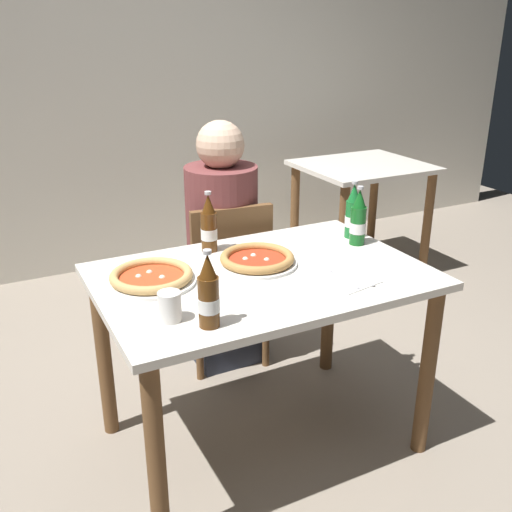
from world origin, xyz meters
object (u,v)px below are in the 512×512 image
Objects in this scene: dining_table_main at (262,301)px; chair_behind_table at (226,275)px; dining_table_background at (361,187)px; paper_cup at (170,306)px; beer_bottle_left at (353,214)px; diner_seated at (223,252)px; pizza_margherita_near at (257,260)px; beer_bottle_center at (209,295)px; pizza_marinara_far at (151,277)px; napkin_with_cutlery at (347,280)px; beer_bottle_extra at (209,226)px; beer_bottle_right at (358,220)px.

dining_table_main is 0.64m from chair_behind_table.
dining_table_background is 8.42× the size of paper_cup.
paper_cup is (-0.95, -0.37, -0.06)m from beer_bottle_left.
beer_bottle_left is at bearing 18.47° from dining_table_main.
diner_seated is 0.62m from pizza_margherita_near.
dining_table_background is 2.39m from paper_cup.
paper_cup is at bearing -147.77° from pizza_margherita_near.
dining_table_background is at bearing 42.16° from beer_bottle_center.
beer_bottle_center reaches higher than pizza_marinara_far.
napkin_with_cutlery is (0.11, -0.86, 0.17)m from diner_seated.
chair_behind_table is 0.70m from beer_bottle_left.
napkin_with_cutlery is at bearing 104.92° from chair_behind_table.
napkin_with_cutlery is at bearing -82.50° from diner_seated.
beer_bottle_extra is (-0.20, -0.31, 0.37)m from chair_behind_table.
dining_table_main is 0.55m from beer_bottle_right.
beer_bottle_center is at bearing -81.24° from pizza_marinara_far.
diner_seated is 0.73m from beer_bottle_right.
pizza_margherita_near is at bearing 46.42° from beer_bottle_center.
pizza_margherita_near is at bearing -100.63° from diner_seated.
dining_table_background is at bearing 51.69° from napkin_with_cutlery.
chair_behind_table is 8.95× the size of paper_cup.
dining_table_main is 0.67m from diner_seated.
beer_bottle_extra is (-0.08, 0.30, 0.22)m from dining_table_main.
pizza_marinara_far reaches higher than napkin_with_cutlery.
chair_behind_table is 3.44× the size of beer_bottle_extra.
beer_bottle_right is at bearing 132.33° from chair_behind_table.
dining_table_background is 3.79× the size of napkin_with_cutlery.
beer_bottle_right is at bearing -127.64° from dining_table_background.
napkin_with_cutlery is at bearing -130.94° from beer_bottle_right.
dining_table_main is 3.77× the size of pizza_marinara_far.
beer_bottle_extra is (-0.61, 0.13, 0.00)m from beer_bottle_left.
chair_behind_table is 1.06× the size of dining_table_background.
diner_seated is 4.89× the size of beer_bottle_extra.
diner_seated is at bearing 122.88° from beer_bottle_right.
beer_bottle_left is at bearing 28.35° from beer_bottle_center.
beer_bottle_right is at bearing -19.62° from beer_bottle_extra.
chair_behind_table is 4.03× the size of napkin_with_cutlery.
beer_bottle_center is at bearing -112.67° from beer_bottle_extra.
beer_bottle_right is at bearing 10.87° from dining_table_main.
dining_table_background is 1.83m from beer_bottle_extra.
beer_bottle_center is at bearing -171.12° from napkin_with_cutlery.
beer_bottle_center is (-1.75, -1.59, 0.26)m from dining_table_background.
beer_bottle_left is (0.91, 0.07, 0.08)m from pizza_marinara_far.
beer_bottle_extra is (-0.21, -0.36, 0.27)m from diner_seated.
pizza_margherita_near is at bearing 85.62° from chair_behind_table.
pizza_marinara_far is at bearing 176.97° from pizza_margherita_near.
beer_bottle_right is 1.17× the size of napkin_with_cutlery.
dining_table_main is 0.42m from pizza_marinara_far.
diner_seated reaches higher than beer_bottle_right.
beer_bottle_right is at bearing -57.12° from diner_seated.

